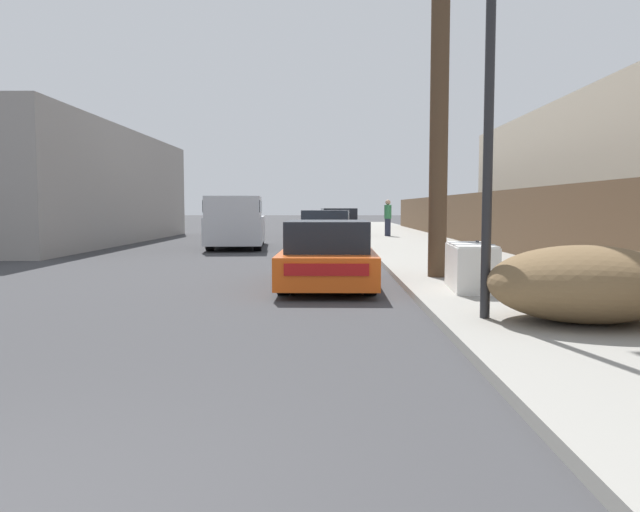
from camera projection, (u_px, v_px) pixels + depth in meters
name	position (u px, v px, depth m)	size (l,w,h in m)	color
sidewalk_curb	(411.00, 242.00, 25.86)	(4.20, 63.00, 0.12)	gray
discarded_fridge	(471.00, 266.00, 10.43)	(0.78, 1.67, 0.79)	silver
parked_sports_car_red	(328.00, 256.00, 11.77)	(1.75, 4.30, 1.24)	#E05114
car_parked_mid	(327.00, 232.00, 21.12)	(1.96, 4.18, 1.38)	silver
car_parked_far	(338.00, 224.00, 30.38)	(2.12, 4.59, 1.43)	#5B1E19
pickup_truck	(236.00, 223.00, 22.47)	(2.35, 5.60, 1.86)	silver
utility_pole	(440.00, 41.00, 11.99)	(1.80, 0.36, 8.99)	#4C3826
street_lamp	(489.00, 104.00, 7.55)	(0.26, 0.26, 4.49)	#232326
brush_pile	(585.00, 284.00, 7.46)	(2.30, 1.87, 0.92)	brown
wooden_fence	(467.00, 218.00, 24.19)	(0.08, 43.14, 1.89)	brown
building_left_block	(52.00, 187.00, 25.94)	(7.00, 17.65, 4.65)	gray
building_right_house	(623.00, 178.00, 22.16)	(6.00, 17.82, 5.02)	beige
pedestrian	(388.00, 217.00, 29.45)	(0.34, 0.34, 1.72)	#282D42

